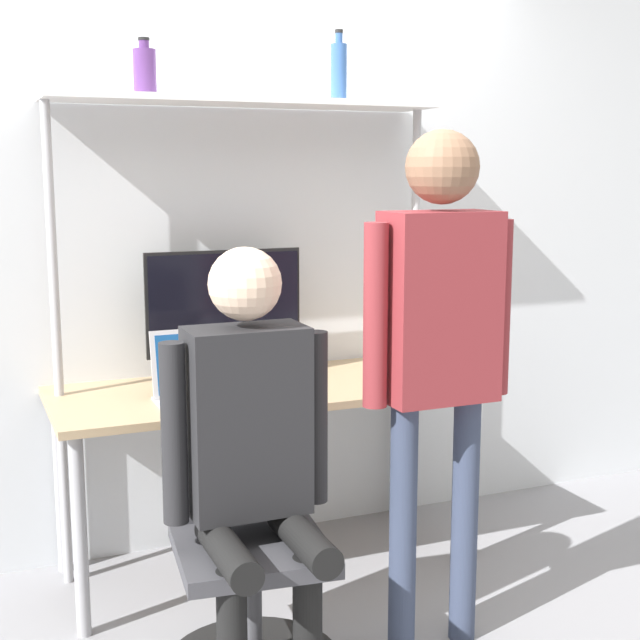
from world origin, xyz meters
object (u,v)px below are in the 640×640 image
(cell_phone, at_px, (255,396))
(office_chair, at_px, (250,590))
(laptop, at_px, (195,381))
(bottle_purple, at_px, (145,71))
(bottle_blue, at_px, (339,71))
(person_standing, at_px, (439,326))
(person_seated, at_px, (251,435))
(monitor, at_px, (225,308))

(cell_phone, height_order, office_chair, office_chair)
(laptop, relative_size, office_chair, 0.33)
(laptop, distance_m, office_chair, 0.81)
(cell_phone, distance_m, bottle_purple, 1.28)
(bottle_purple, bearing_deg, bottle_blue, -0.00)
(person_standing, bearing_deg, person_seated, 177.11)
(monitor, bearing_deg, person_seated, -102.09)
(person_seated, bearing_deg, bottle_blue, 53.12)
(person_seated, bearing_deg, cell_phone, 70.42)
(monitor, height_order, person_seated, person_seated)
(monitor, relative_size, cell_phone, 4.27)
(monitor, distance_m, bottle_blue, 1.06)
(monitor, xyz_separation_m, office_chair, (-0.20, -0.89, -0.77))
(office_chair, bearing_deg, bottle_purple, 96.47)
(person_standing, xyz_separation_m, bottle_purple, (-0.72, 0.95, 0.85))
(bottle_purple, bearing_deg, person_seated, -84.13)
(office_chair, xyz_separation_m, bottle_purple, (-0.10, 0.87, 1.68))
(bottle_purple, height_order, bottle_blue, bottle_blue)
(person_standing, bearing_deg, office_chair, 172.71)
(person_standing, bearing_deg, cell_phone, 122.45)
(office_chair, bearing_deg, laptop, 90.45)
(monitor, xyz_separation_m, bottle_blue, (0.49, -0.01, 0.94))
(monitor, relative_size, person_standing, 0.37)
(monitor, bearing_deg, cell_phone, -86.99)
(laptop, bearing_deg, monitor, 54.66)
(monitor, xyz_separation_m, bottle_purple, (-0.29, -0.01, 0.91))
(cell_phone, distance_m, person_standing, 0.83)
(laptop, height_order, bottle_purple, bottle_purple)
(laptop, height_order, cell_phone, laptop)
(cell_phone, xyz_separation_m, bottle_purple, (-0.31, 0.31, 1.20))
(office_chair, bearing_deg, person_seated, -95.27)
(person_standing, distance_m, bottle_purple, 1.47)
(office_chair, bearing_deg, bottle_blue, 51.82)
(office_chair, height_order, bottle_blue, bottle_blue)
(office_chair, height_order, bottle_purple, bottle_purple)
(laptop, distance_m, person_seated, 0.65)
(person_standing, bearing_deg, laptop, 132.49)
(cell_phone, xyz_separation_m, bottle_blue, (0.47, 0.31, 1.23))
(bottle_blue, bearing_deg, person_standing, -94.00)
(person_standing, bearing_deg, monitor, 113.77)
(person_standing, relative_size, bottle_purple, 8.29)
(monitor, relative_size, bottle_blue, 2.29)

